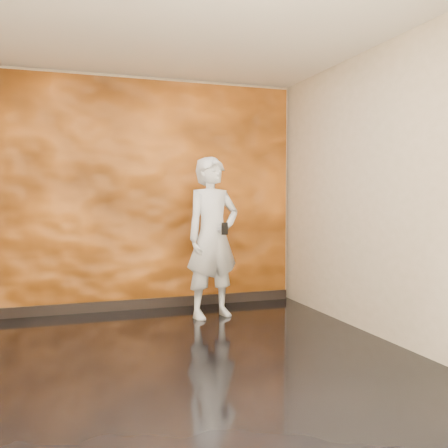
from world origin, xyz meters
TOP-DOWN VIEW (x-y plane):
  - room at (0.00, 0.00)m, footprint 4.02×4.02m
  - feature_wall at (0.00, 1.96)m, footprint 3.90×0.06m
  - baseboard at (0.00, 1.92)m, footprint 3.90×0.04m
  - man at (0.73, 1.26)m, footprint 0.74×0.58m
  - phone at (0.78, 1.00)m, footprint 0.07×0.02m

SIDE VIEW (x-z plane):
  - baseboard at x=0.00m, z-range 0.00..0.12m
  - man at x=0.73m, z-range 0.00..1.80m
  - phone at x=0.78m, z-range 0.95..1.08m
  - feature_wall at x=0.00m, z-range 0.00..2.75m
  - room at x=0.00m, z-range -0.01..2.81m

